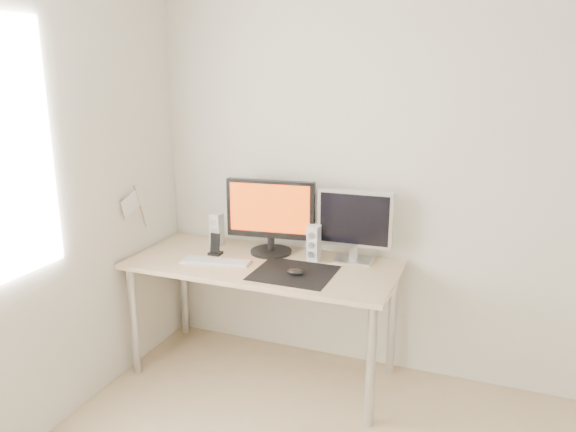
% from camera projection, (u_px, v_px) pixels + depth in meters
% --- Properties ---
extents(wall_back, '(3.50, 0.00, 3.50)m').
position_uv_depth(wall_back, '(436.00, 177.00, 3.22)').
color(wall_back, silver).
rests_on(wall_back, ground).
extents(mousepad, '(0.45, 0.40, 0.00)m').
position_uv_depth(mousepad, '(294.00, 273.00, 3.18)').
color(mousepad, black).
rests_on(mousepad, desk).
extents(mouse, '(0.10, 0.06, 0.04)m').
position_uv_depth(mouse, '(295.00, 272.00, 3.14)').
color(mouse, black).
rests_on(mouse, mousepad).
extents(desk, '(1.60, 0.70, 0.73)m').
position_uv_depth(desk, '(263.00, 275.00, 3.37)').
color(desk, '#D1B587').
rests_on(desk, ground).
extents(main_monitor, '(0.55, 0.29, 0.47)m').
position_uv_depth(main_monitor, '(271.00, 214.00, 3.44)').
color(main_monitor, black).
rests_on(main_monitor, desk).
extents(second_monitor, '(0.45, 0.17, 0.43)m').
position_uv_depth(second_monitor, '(355.00, 223.00, 3.31)').
color(second_monitor, silver).
rests_on(second_monitor, desk).
extents(speaker_left, '(0.07, 0.08, 0.22)m').
position_uv_depth(speaker_left, '(217.00, 230.00, 3.63)').
color(speaker_left, white).
rests_on(speaker_left, desk).
extents(speaker_right, '(0.07, 0.08, 0.22)m').
position_uv_depth(speaker_right, '(314.00, 243.00, 3.36)').
color(speaker_right, white).
rests_on(speaker_right, desk).
extents(keyboard, '(0.43, 0.18, 0.02)m').
position_uv_depth(keyboard, '(216.00, 262.00, 3.34)').
color(keyboard, silver).
rests_on(keyboard, desk).
extents(phone_dock, '(0.08, 0.07, 0.14)m').
position_uv_depth(phone_dock, '(215.00, 248.00, 3.48)').
color(phone_dock, black).
rests_on(phone_dock, desk).
extents(pennant, '(0.01, 0.23, 0.29)m').
position_uv_depth(pennant, '(134.00, 205.00, 3.41)').
color(pennant, '#A57F54').
rests_on(pennant, wall_left).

